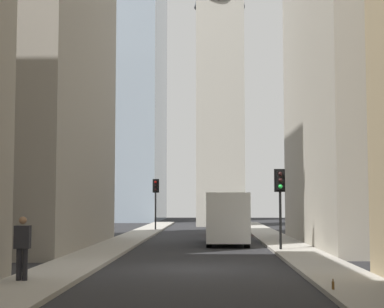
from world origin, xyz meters
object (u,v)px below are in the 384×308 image
at_px(traffic_light_midblock, 280,190).
at_px(traffic_light_far_junction, 156,192).
at_px(discarded_bottle, 333,285).
at_px(delivery_truck, 227,218).
at_px(sedan_red, 223,226).
at_px(pedestrian, 22,245).

relative_size(traffic_light_midblock, traffic_light_far_junction, 0.94).
bearing_deg(traffic_light_midblock, discarded_bottle, 179.21).
distance_m(delivery_truck, sedan_red, 9.40).
xyz_separation_m(delivery_truck, traffic_light_far_junction, (14.81, 5.28, 1.65)).
height_order(traffic_light_midblock, pedestrian, traffic_light_midblock).
bearing_deg(traffic_light_midblock, traffic_light_far_junction, 21.13).
xyz_separation_m(delivery_truck, discarded_bottle, (-18.26, -2.22, -1.21)).
distance_m(sedan_red, traffic_light_midblock, 14.81).
bearing_deg(traffic_light_far_junction, discarded_bottle, -167.22).
relative_size(sedan_red, pedestrian, 2.36).
bearing_deg(delivery_truck, pedestrian, 159.32).
distance_m(traffic_light_midblock, traffic_light_far_junction, 21.32).
bearing_deg(traffic_light_far_junction, pedestrian, 178.12).
distance_m(traffic_light_midblock, discarded_bottle, 13.45).
xyz_separation_m(delivery_truck, traffic_light_midblock, (-5.08, -2.40, 1.47)).
distance_m(delivery_truck, discarded_bottle, 18.43).
relative_size(sedan_red, discarded_bottle, 15.93).
bearing_deg(pedestrian, traffic_light_far_junction, -1.88).
bearing_deg(discarded_bottle, pedestrian, 79.92).
relative_size(traffic_light_far_junction, pedestrian, 2.22).
xyz_separation_m(traffic_light_far_junction, pedestrian, (-31.54, 1.04, -1.97)).
bearing_deg(discarded_bottle, sedan_red, 4.60).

